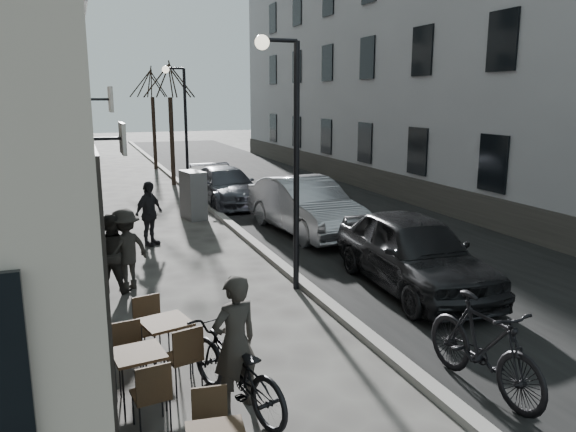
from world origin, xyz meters
TOP-DOWN VIEW (x-y plane):
  - road at (3.85, 16.00)m, footprint 7.30×60.00m
  - kerb at (0.20, 16.00)m, footprint 0.25×60.00m
  - streetlamp_near at (-0.17, 6.00)m, footprint 0.90×0.28m
  - streetlamp_far at (-0.17, 18.00)m, footprint 0.90×0.28m
  - tree_near at (-0.10, 21.00)m, footprint 2.40×2.40m
  - tree_far at (-0.10, 27.00)m, footprint 2.40×2.40m
  - bistro_set_b at (-3.56, 2.45)m, footprint 0.70×1.57m
  - bistro_set_c at (-3.09, 3.28)m, footprint 0.80×1.65m
  - utility_cabinet at (-0.65, 13.61)m, footprint 0.75×1.13m
  - bicycle at (-2.40, 2.00)m, footprint 1.35×2.21m
  - cyclist_rider at (-2.40, 2.00)m, footprint 0.76×0.61m
  - pedestrian_near at (-3.60, 7.17)m, footprint 1.00×0.92m
  - pedestrian_mid at (-3.32, 7.23)m, footprint 1.27×1.14m
  - pedestrian_far at (-2.42, 10.65)m, footprint 1.04×1.02m
  - car_near at (2.30, 5.17)m, footprint 2.17×4.79m
  - car_mid at (2.04, 10.47)m, footprint 2.15×5.04m
  - car_far at (1.00, 15.73)m, footprint 2.15×4.73m
  - moped at (0.87, 1.24)m, footprint 0.75×2.22m

SIDE VIEW (x-z plane):
  - road at x=3.85m, z-range 0.00..0.00m
  - kerb at x=0.20m, z-range 0.00..0.12m
  - bistro_set_b at x=-3.56m, z-range 0.01..0.92m
  - bistro_set_c at x=-3.09m, z-range 0.01..0.96m
  - bicycle at x=-2.40m, z-range 0.00..1.10m
  - moped at x=0.87m, z-range 0.00..1.31m
  - car_far at x=1.00m, z-range 0.00..1.34m
  - utility_cabinet at x=-0.65m, z-range 0.00..1.57m
  - car_near at x=2.30m, z-range 0.00..1.59m
  - car_mid at x=2.04m, z-range 0.00..1.62m
  - pedestrian_near at x=-3.60m, z-range 0.00..1.64m
  - pedestrian_mid at x=-3.32m, z-range 0.00..1.71m
  - pedestrian_far at x=-2.42m, z-range 0.00..1.75m
  - cyclist_rider at x=-2.40m, z-range 0.00..1.80m
  - streetlamp_near at x=-0.17m, z-range 0.62..5.71m
  - streetlamp_far at x=-0.17m, z-range 0.62..5.71m
  - tree_near at x=-0.10m, z-range 1.81..7.51m
  - tree_far at x=-0.10m, z-range 1.81..7.51m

